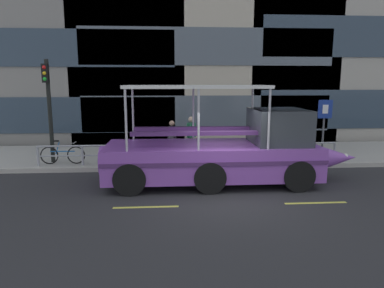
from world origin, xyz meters
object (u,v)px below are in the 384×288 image
Objects in this scene: duck_tour_boat at (227,152)px; pedestrian_mid_left at (191,133)px; pedestrian_mid_right at (172,136)px; leaned_bicycle at (63,155)px; pedestrian_near_bow at (291,134)px; traffic_light_pole at (49,101)px; parking_sign at (324,119)px.

pedestrian_mid_left is at bearing 106.35° from duck_tour_boat.
pedestrian_mid_left is at bearing 11.72° from pedestrian_mid_right.
leaned_bicycle is 0.20× the size of duck_tour_boat.
traffic_light_pole is at bearing -176.26° from pedestrian_near_bow.
duck_tour_boat reaches higher than pedestrian_mid_right.
duck_tour_boat is at bearing -21.85° from leaned_bicycle.
duck_tour_boat is 5.34× the size of pedestrian_mid_right.
duck_tour_boat is 3.43m from pedestrian_mid_left.
leaned_bicycle is at bearing -178.97° from parking_sign.
traffic_light_pole is 2.51× the size of pedestrian_mid_right.
traffic_light_pole is 7.39m from duck_tour_boat.
traffic_light_pole is at bearing 146.47° from leaned_bicycle.
pedestrian_near_bow is at bearing 5.93° from leaned_bicycle.
pedestrian_mid_right is at bearing 8.58° from leaned_bicycle.
parking_sign is 1.43× the size of leaned_bicycle.
parking_sign is at bearing -36.31° from pedestrian_near_bow.
pedestrian_mid_left is (-0.97, 3.29, 0.19)m from duck_tour_boat.
traffic_light_pole reaches higher than leaned_bicycle.
duck_tour_boat reaches higher than parking_sign.
traffic_light_pole reaches higher than parking_sign.
parking_sign is 1.53× the size of pedestrian_mid_right.
pedestrian_mid_right is (4.86, 0.32, -1.50)m from traffic_light_pole.
parking_sign is 6.40m from pedestrian_mid_right.
duck_tour_boat is at bearing -60.13° from pedestrian_mid_right.
leaned_bicycle is at bearing -174.07° from pedestrian_near_bow.
parking_sign is at bearing -4.18° from pedestrian_mid_right.
pedestrian_near_bow is (3.46, 3.46, 0.10)m from duck_tour_boat.
leaned_bicycle is at bearing 158.15° from duck_tour_boat.
traffic_light_pole is 1.65× the size of parking_sign.
pedestrian_near_bow is (-1.10, 0.81, -0.71)m from parking_sign.
pedestrian_near_bow is at bearing 3.74° from traffic_light_pole.
parking_sign is at bearing -0.74° from traffic_light_pole.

